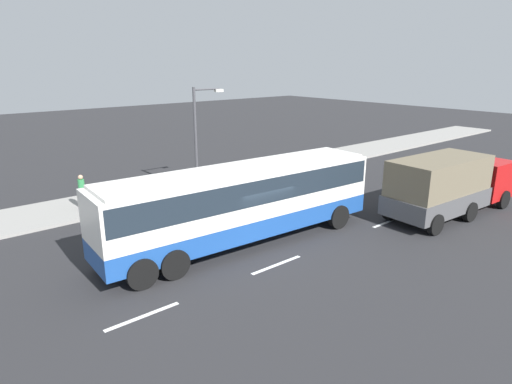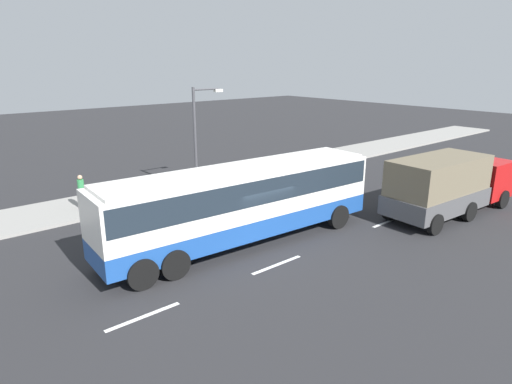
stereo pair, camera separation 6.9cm
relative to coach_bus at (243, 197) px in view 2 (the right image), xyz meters
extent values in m
plane|color=#28282B|center=(0.37, -0.28, -2.04)|extent=(120.00, 120.00, 0.00)
cube|color=gray|center=(0.37, 8.96, -1.97)|extent=(80.00, 4.00, 0.15)
cube|color=white|center=(-5.74, -2.43, -2.04)|extent=(2.40, 0.16, 0.01)
cube|color=white|center=(-0.30, -2.43, -2.04)|extent=(2.40, 0.16, 0.01)
cube|color=white|center=(6.95, -2.43, -2.04)|extent=(2.40, 0.16, 0.01)
cube|color=white|center=(8.38, -2.43, -2.04)|extent=(2.40, 0.16, 0.01)
cube|color=#1E4C9E|center=(0.01, 0.00, -1.09)|extent=(12.35, 3.11, 0.80)
cube|color=white|center=(0.01, 0.00, 0.22)|extent=(12.35, 3.11, 1.80)
cube|color=#1E2833|center=(0.01, 0.00, 0.47)|extent=(12.11, 3.13, 0.99)
cube|color=#1E2833|center=(6.06, -0.35, 0.31)|extent=(0.25, 2.21, 1.44)
cube|color=white|center=(0.01, 0.00, 1.18)|extent=(11.86, 2.94, 0.12)
cylinder|color=black|center=(4.58, 0.88, -1.49)|extent=(1.12, 0.36, 1.10)
cylinder|color=black|center=(4.45, -1.41, -1.49)|extent=(1.12, 0.36, 1.10)
cylinder|color=black|center=(-3.64, 1.37, -1.49)|extent=(1.12, 0.36, 1.10)
cylinder|color=black|center=(-3.77, -0.93, -1.49)|extent=(1.12, 0.36, 1.10)
cylinder|color=black|center=(-4.84, 1.44, -1.49)|extent=(1.12, 0.36, 1.10)
cylinder|color=black|center=(-4.97, -0.86, -1.49)|extent=(1.12, 0.36, 1.10)
cube|color=red|center=(13.12, -3.84, -0.60)|extent=(2.34, 2.61, 1.92)
cube|color=#4C4C4F|center=(9.05, -3.59, -1.11)|extent=(5.70, 2.82, 0.90)
cube|color=#6B604C|center=(9.05, -3.59, 0.16)|extent=(5.48, 2.71, 1.63)
cylinder|color=black|center=(13.39, -2.66, -1.56)|extent=(0.98, 0.34, 0.96)
cylinder|color=black|center=(13.25, -5.04, -1.56)|extent=(0.98, 0.34, 0.96)
cylinder|color=black|center=(10.12, -2.46, -1.56)|extent=(0.98, 0.34, 0.96)
cylinder|color=black|center=(9.97, -4.84, -1.56)|extent=(0.98, 0.34, 0.96)
cylinder|color=black|center=(7.24, -2.29, -1.56)|extent=(0.98, 0.34, 0.96)
cylinder|color=black|center=(7.10, -4.67, -1.56)|extent=(0.98, 0.34, 0.96)
cube|color=white|center=(15.83, -0.16, -1.43)|extent=(4.95, 2.33, 0.58)
cube|color=#1E2833|center=(15.54, -0.12, -0.92)|extent=(2.79, 1.95, 0.45)
cylinder|color=black|center=(17.65, 0.53, -1.72)|extent=(0.66, 0.27, 0.64)
cylinder|color=black|center=(17.47, -1.21, -1.72)|extent=(0.66, 0.27, 0.64)
cylinder|color=black|center=(14.19, 0.90, -1.72)|extent=(0.66, 0.27, 0.64)
cylinder|color=black|center=(14.01, -0.84, -1.72)|extent=(0.66, 0.27, 0.64)
cylinder|color=black|center=(-3.79, 8.35, -1.45)|extent=(0.14, 0.14, 0.88)
cylinder|color=black|center=(-3.66, 8.44, -1.45)|extent=(0.14, 0.14, 0.88)
cylinder|color=#338C4C|center=(-3.72, 8.39, -0.68)|extent=(0.32, 0.32, 0.66)
sphere|color=tan|center=(-3.72, 8.39, -0.23)|extent=(0.24, 0.24, 0.24)
cylinder|color=#47474C|center=(2.52, 7.49, 1.05)|extent=(0.16, 0.16, 5.87)
cylinder|color=#47474C|center=(3.35, 7.49, 3.83)|extent=(1.66, 0.10, 0.10)
cube|color=silver|center=(4.18, 7.49, 3.73)|extent=(0.50, 0.24, 0.16)
camera|label=1|loc=(-10.49, -13.45, 5.29)|focal=30.68mm
camera|label=2|loc=(-10.54, -13.41, 5.29)|focal=30.68mm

